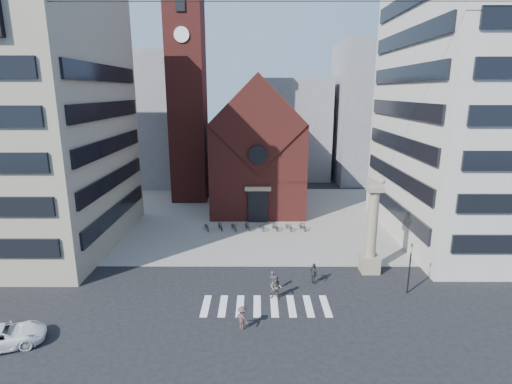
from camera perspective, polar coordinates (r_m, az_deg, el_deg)
ground at (r=34.09m, az=0.34°, el=-13.43°), size 120.00×120.00×0.00m
piazza at (r=51.67m, az=0.26°, el=-3.58°), size 46.00×30.00×0.05m
zebra_crossing at (r=31.47m, az=1.40°, el=-15.96°), size 10.20×3.20×0.01m
church at (r=55.79m, az=0.26°, el=6.15°), size 12.00×16.65×18.00m
campanile at (r=59.02m, az=-9.80°, el=13.94°), size 5.50×5.50×31.20m
building_left at (r=46.83m, az=-30.92°, el=8.79°), size 18.00×20.00×26.00m
building_right at (r=48.61m, az=30.69°, el=12.51°), size 18.00×22.00×32.00m
bg_block_left at (r=73.11m, az=-15.89°, el=9.91°), size 16.00×14.00×22.00m
bg_block_mid at (r=75.75m, az=4.82°, el=9.01°), size 14.00×12.00×18.00m
bg_block_right at (r=75.61m, az=17.45°, el=10.69°), size 16.00×14.00×24.00m
lion_column at (r=36.85m, az=16.18°, el=-5.97°), size 1.63×1.60×8.68m
traffic_light at (r=34.39m, az=21.10°, el=-9.97°), size 0.13×0.16×4.30m
white_car at (r=31.36m, az=-32.56°, el=-17.04°), size 5.59×4.06×1.41m
pedestrian_0 at (r=33.18m, az=2.43°, el=-12.60°), size 0.74×0.72×1.71m
pedestrian_1 at (r=31.94m, az=2.88°, el=-13.48°), size 1.09×0.94×1.96m
pedestrian_2 at (r=34.65m, az=8.25°, el=-11.44°), size 0.79×1.15×1.81m
pedestrian_3 at (r=28.46m, az=-1.98°, el=-17.54°), size 1.22×1.20×1.69m
scooter_0 at (r=47.00m, az=-7.06°, el=-4.89°), size 1.25×1.89×0.94m
scooter_1 at (r=46.81m, az=-5.12°, el=-4.85°), size 1.10×1.79×1.04m
scooter_2 at (r=46.71m, az=-3.16°, el=-4.92°), size 1.25×1.89×0.94m
scooter_3 at (r=46.63m, az=-1.19°, el=-4.87°), size 1.10×1.79×1.04m
scooter_4 at (r=46.63m, az=0.78°, el=-4.93°), size 1.25×1.89×0.94m
scooter_5 at (r=46.66m, az=2.75°, el=-4.87°), size 1.10×1.79×1.04m
scooter_6 at (r=46.78m, az=4.72°, el=-4.92°), size 1.25×1.89×0.94m
scooter_7 at (r=46.92m, az=6.67°, el=-4.84°), size 1.10×1.79×1.04m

